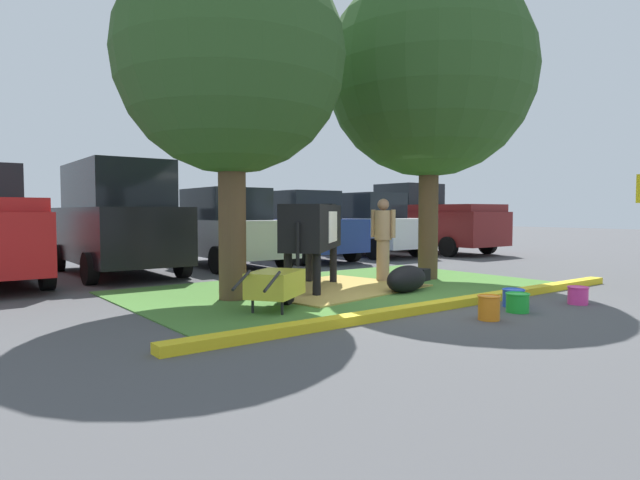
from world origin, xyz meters
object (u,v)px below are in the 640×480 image
Objects in this scene: shade_tree_left at (231,60)px; bucket_blue at (513,297)px; pickup_truck_maroon at (426,220)px; bucket_pink at (578,295)px; sedan_silver at (225,229)px; cow_holstein at (314,228)px; shade_tree_right at (430,73)px; bucket_orange at (489,307)px; wheelbarrow at (276,284)px; person_handler at (383,237)px; sedan_blue at (298,227)px; calf_lying at (407,279)px; suv_black at (116,219)px; bucket_green at (518,302)px; hatchback_white at (366,225)px.

shade_tree_left is 16.76× the size of bucket_blue.
shade_tree_left is 11.90m from pickup_truck_maroon.
sedan_silver is (-1.63, 8.47, 0.84)m from bucket_pink.
bucket_pink is (2.27, -3.78, -0.99)m from cow_holstein.
bucket_orange is at bearing -127.96° from shade_tree_right.
bucket_orange is (1.88, -2.24, -0.22)m from wheelbarrow.
person_handler is 3.34m from bucket_blue.
calf_lying is at bearing -108.38° from sedan_blue.
sedan_silver is at bearing 2.00° from suv_black.
sedan_blue is at bearing 52.79° from wheelbarrow.
shade_tree_left reaches higher than bucket_green.
wheelbarrow is 4.35× the size of bucket_blue.
bucket_green is at bearing 6.06° from bucket_orange.
bucket_orange is 9.33m from sedan_blue.
suv_black is at bearing 113.54° from bucket_blue.
suv_black reaches higher than bucket_green.
shade_tree_right is 1.46× the size of hatchback_white.
sedan_blue is 1.00× the size of hatchback_white.
pickup_truck_maroon reaches higher than sedan_silver.
bucket_orange is 8.42m from sedan_silver.
suv_black reaches higher than calf_lying.
bucket_green is at bearing -104.73° from sedan_blue.
hatchback_white is (5.93, 5.10, -0.15)m from cow_holstein.
bucket_blue is (1.15, 0.38, -0.03)m from bucket_orange.
shade_tree_right reaches higher than cow_holstein.
sedan_blue is at bearing 71.62° from calf_lying.
sedan_silver is at bearing 94.21° from calf_lying.
shade_tree_left reaches higher than cow_holstein.
person_handler reaches higher than cow_holstein.
calf_lying is at bearing -140.37° from pickup_truck_maroon.
bucket_blue is at bearing -116.30° from shade_tree_right.
suv_black reaches higher than sedan_silver.
bucket_pink is 0.06× the size of pickup_truck_maroon.
sedan_blue is at bearing 8.84° from sedan_silver.
wheelbarrow is (0.04, -1.23, -3.43)m from shade_tree_left.
shade_tree_right is at bearing -67.10° from sedan_silver.
bucket_orange is at bearing -111.83° from calf_lying.
person_handler is 6.69m from hatchback_white.
hatchback_white is at bearing 40.74° from cow_holstein.
bucket_green is (-1.83, -3.27, -4.14)m from shade_tree_right.
cow_holstein is at bearing -150.31° from pickup_truck_maroon.
shade_tree_left is 1.22× the size of suv_black.
person_handler is 0.38× the size of sedan_blue.
suv_black is (-2.16, 4.59, 0.13)m from cow_holstein.
sedan_blue reaches higher than wheelbarrow.
sedan_silver and hatchback_white have the same top height.
bucket_blue is 0.06× the size of pickup_truck_maroon.
shade_tree_right is 4.49m from calf_lying.
bucket_pink is at bearing -62.14° from suv_black.
sedan_silver reaches higher than bucket_orange.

